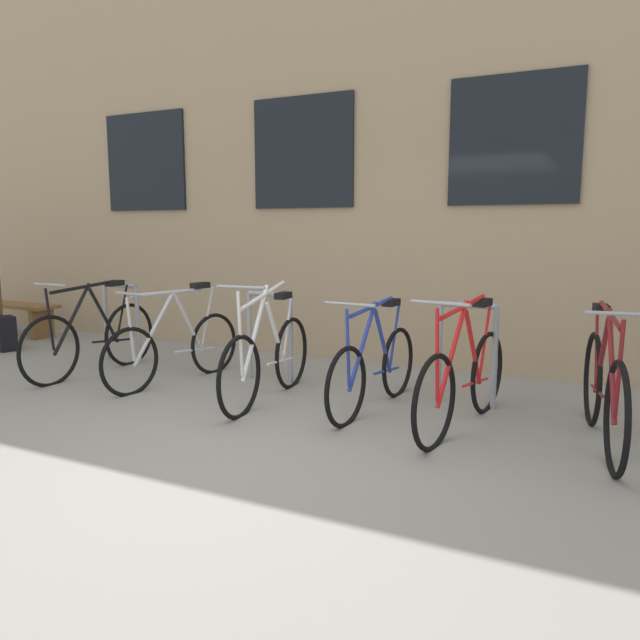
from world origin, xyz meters
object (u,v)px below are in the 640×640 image
at_px(bicycle_blue, 374,367).
at_px(backpack, 6,333).
at_px(bicycle_black, 92,338).
at_px(bicycle_maroon, 603,390).
at_px(bicycle_red, 464,379).
at_px(wooden_bench, 6,310).
at_px(bicycle_white, 268,358).
at_px(bicycle_silver, 175,346).

xyz_separation_m(bicycle_blue, backpack, (-5.13, 0.29, -0.15)).
height_order(bicycle_black, bicycle_maroon, bicycle_maroon).
relative_size(bicycle_black, bicycle_blue, 1.07).
distance_m(bicycle_red, wooden_bench, 7.12).
height_order(wooden_bench, backpack, wooden_bench).
distance_m(bicycle_blue, wooden_bench, 6.30).
relative_size(bicycle_blue, bicycle_white, 0.96).
height_order(bicycle_white, bicycle_maroon, bicycle_white).
distance_m(bicycle_black, bicycle_white, 2.21).
height_order(bicycle_white, backpack, bicycle_white).
relative_size(bicycle_black, bicycle_red, 1.01).
xyz_separation_m(bicycle_black, bicycle_white, (2.21, -0.04, -0.00)).
bearing_deg(bicycle_black, backpack, 167.85).
xyz_separation_m(bicycle_blue, wooden_bench, (-6.21, 1.10, -0.01)).
bearing_deg(backpack, bicycle_maroon, 19.58).
bearing_deg(bicycle_blue, wooden_bench, 169.99).
bearing_deg(wooden_bench, bicycle_red, -10.18).
distance_m(bicycle_black, backpack, 2.01).
relative_size(bicycle_black, bicycle_white, 1.03).
distance_m(bicycle_black, bicycle_silver, 1.04).
relative_size(bicycle_red, wooden_bench, 0.94).
bearing_deg(bicycle_black, wooden_bench, 157.96).
distance_m(bicycle_maroon, backpack, 6.93).
height_order(bicycle_silver, wooden_bench, bicycle_silver).
relative_size(bicycle_red, bicycle_maroon, 0.98).
distance_m(bicycle_blue, bicycle_maroon, 1.79).
xyz_separation_m(wooden_bench, backpack, (1.08, -0.81, -0.13)).
distance_m(bicycle_silver, bicycle_maroon, 3.93).
xyz_separation_m(bicycle_silver, wooden_bench, (-4.07, 1.13, -0.02)).
distance_m(bicycle_silver, bicycle_white, 1.18).
xyz_separation_m(bicycle_silver, bicycle_blue, (2.13, 0.04, -0.01)).
xyz_separation_m(bicycle_red, bicycle_blue, (-0.80, 0.16, -0.02)).
height_order(bicycle_black, bicycle_red, bicycle_red).
bearing_deg(bicycle_blue, bicycle_white, -169.49).
height_order(bicycle_silver, bicycle_white, bicycle_white).
bearing_deg(bicycle_white, bicycle_red, 0.50).
bearing_deg(bicycle_black, bicycle_red, -0.41).
bearing_deg(wooden_bench, bicycle_blue, -10.01).
height_order(bicycle_black, backpack, bicycle_black).
distance_m(bicycle_black, bicycle_blue, 3.17).
relative_size(bicycle_red, bicycle_white, 1.02).
xyz_separation_m(bicycle_black, bicycle_maroon, (4.96, 0.04, 0.01)).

